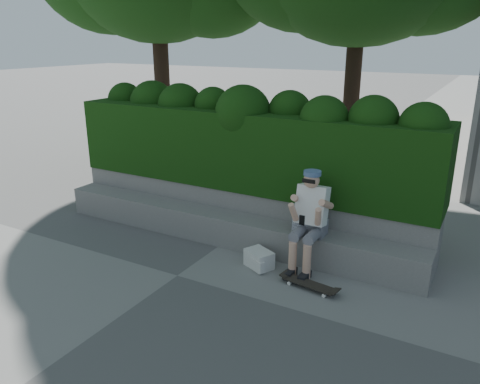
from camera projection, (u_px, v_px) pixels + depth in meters
The scene contains 8 objects.
ground at pixel (177, 276), 6.23m from camera, with size 80.00×80.00×0.00m, color slate.
bench_ledge at pixel (225, 228), 7.19m from camera, with size 6.00×0.45×0.45m, color gray.
planter_wall at pixel (240, 210), 7.54m from camera, with size 6.00×0.50×0.75m, color gray.
hedge at pixel (247, 148), 7.42m from camera, with size 6.00×1.00×1.20m, color black.
person at pixel (310, 217), 6.22m from camera, with size 0.40×0.76×1.38m.
skateboard at pixel (309, 284), 5.89m from camera, with size 0.73×0.28×0.07m.
backpack_plaid at pixel (303, 219), 6.38m from camera, with size 0.28×0.15×0.42m, color silver.
backpack_ground at pixel (259, 259), 6.43m from camera, with size 0.37×0.26×0.24m, color white.
Camera 1 is at (3.44, -4.45, 3.02)m, focal length 35.00 mm.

